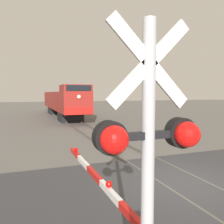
{
  "coord_description": "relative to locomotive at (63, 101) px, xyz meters",
  "views": [
    {
      "loc": [
        -4.83,
        -6.25,
        3.02
      ],
      "look_at": [
        -1.08,
        3.6,
        2.18
      ],
      "focal_mm": 38.09,
      "sensor_mm": 36.0,
      "label": 1
    }
  ],
  "objects": [
    {
      "name": "ground_plane",
      "position": [
        0.0,
        -23.93,
        -1.97
      ],
      "size": [
        160.0,
        160.0,
        0.0
      ],
      "primitive_type": "plane",
      "color": "#605E59"
    },
    {
      "name": "locomotive",
      "position": [
        0.0,
        0.0,
        0.0
      ],
      "size": [
        2.7,
        19.07,
        3.81
      ],
      "color": "black",
      "rests_on": "ground_plane"
    },
    {
      "name": "rail_track_left",
      "position": [
        -0.72,
        -23.93,
        -1.9
      ],
      "size": [
        0.08,
        80.0,
        0.15
      ],
      "primitive_type": "cube",
      "color": "#59544C",
      "rests_on": "ground_plane"
    },
    {
      "name": "road_surface",
      "position": [
        0.0,
        -23.93,
        -1.9
      ],
      "size": [
        36.0,
        5.87,
        0.14
      ],
      "primitive_type": "cube",
      "color": "#38383A",
      "rests_on": "ground_plane"
    },
    {
      "name": "rail_track_right",
      "position": [
        0.72,
        -23.93,
        -1.9
      ],
      "size": [
        0.08,
        80.0,
        0.15
      ],
      "primitive_type": "cube",
      "color": "#59544C",
      "rests_on": "ground_plane"
    },
    {
      "name": "crossing_signal",
      "position": [
        -3.6,
        -28.04,
        0.37
      ],
      "size": [
        1.18,
        0.33,
        3.81
      ],
      "color": "#ADADB2",
      "rests_on": "ground_plane"
    }
  ]
}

